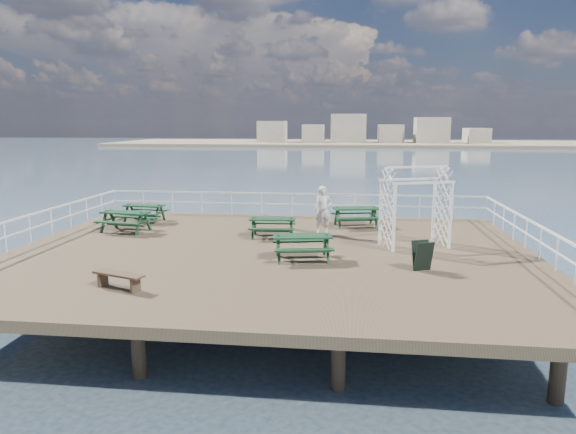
# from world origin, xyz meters

# --- Properties ---
(ground) EXTENTS (18.00, 14.00, 0.30)m
(ground) POSITION_xyz_m (0.00, 0.00, -0.15)
(ground) COLOR brown
(ground) RESTS_ON ground
(sea_backdrop) EXTENTS (300.00, 300.00, 9.20)m
(sea_backdrop) POSITION_xyz_m (12.54, 134.07, -0.51)
(sea_backdrop) COLOR #384C5F
(sea_backdrop) RESTS_ON ground
(railing) EXTENTS (17.77, 13.76, 1.10)m
(railing) POSITION_xyz_m (-0.07, 2.57, 0.87)
(railing) COLOR silver
(railing) RESTS_ON ground
(picnic_table_a) EXTENTS (1.87, 1.56, 0.85)m
(picnic_table_a) POSITION_xyz_m (-6.41, 4.61, 0.55)
(picnic_table_a) COLOR #13361C
(picnic_table_a) RESTS_ON ground
(picnic_table_b) EXTENTS (1.82, 1.51, 0.85)m
(picnic_table_b) POSITION_xyz_m (-0.24, 2.12, 0.54)
(picnic_table_b) COLOR #13361C
(picnic_table_b) RESTS_ON ground
(picnic_table_c) EXTENTS (2.19, 1.91, 0.92)m
(picnic_table_c) POSITION_xyz_m (2.97, 4.60, 0.59)
(picnic_table_c) COLOR #13361C
(picnic_table_c) RESTS_ON ground
(picnic_table_d) EXTENTS (2.12, 1.81, 0.93)m
(picnic_table_d) POSITION_xyz_m (-6.32, 2.44, 0.60)
(picnic_table_d) COLOR #13361C
(picnic_table_d) RESTS_ON ground
(picnic_table_e) EXTENTS (2.11, 1.82, 0.91)m
(picnic_table_e) POSITION_xyz_m (1.21, -1.00, 0.58)
(picnic_table_e) COLOR #13361C
(picnic_table_e) RESTS_ON ground
(flat_bench_near) EXTENTS (1.56, 0.84, 0.44)m
(flat_bench_near) POSITION_xyz_m (-3.36, -4.58, 0.33)
(flat_bench_near) COLOR brown
(flat_bench_near) RESTS_ON ground
(trellis_arbor) EXTENTS (2.59, 1.95, 2.87)m
(trellis_arbor) POSITION_xyz_m (5.00, 1.27, 1.28)
(trellis_arbor) COLOR silver
(trellis_arbor) RESTS_ON ground
(sandwich_board) EXTENTS (0.67, 0.58, 0.91)m
(sandwich_board) POSITION_xyz_m (4.88, -1.82, 0.44)
(sandwich_board) COLOR black
(sandwich_board) RESTS_ON ground
(person) EXTENTS (0.79, 0.61, 1.93)m
(person) POSITION_xyz_m (1.66, 2.86, 0.96)
(person) COLOR silver
(person) RESTS_ON ground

